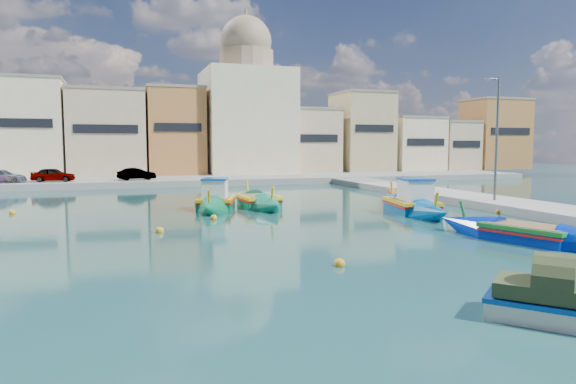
{
  "coord_description": "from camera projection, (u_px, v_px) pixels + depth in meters",
  "views": [
    {
      "loc": [
        -4.58,
        -20.02,
        3.93
      ],
      "look_at": [
        4.0,
        6.0,
        1.4
      ],
      "focal_mm": 32.0,
      "sensor_mm": 36.0,
      "label": 1
    }
  ],
  "objects": [
    {
      "name": "ground",
      "position": [
        241.0,
        242.0,
        20.72
      ],
      "size": [
        160.0,
        160.0,
        0.0
      ],
      "primitive_type": "plane",
      "color": "#133A39",
      "rests_on": "ground"
    },
    {
      "name": "north_quay",
      "position": [
        168.0,
        181.0,
        50.96
      ],
      "size": [
        80.0,
        8.0,
        0.6
      ],
      "primitive_type": "cube",
      "color": "gray",
      "rests_on": "ground"
    },
    {
      "name": "north_townhouses",
      "position": [
        220.0,
        136.0,
        59.57
      ],
      "size": [
        83.2,
        7.87,
        10.19
      ],
      "color": "tan",
      "rests_on": "ground"
    },
    {
      "name": "church_block",
      "position": [
        246.0,
        107.0,
        60.9
      ],
      "size": [
        10.0,
        10.0,
        19.1
      ],
      "color": "beige",
      "rests_on": "ground"
    },
    {
      "name": "quay_street_lamp",
      "position": [
        496.0,
        138.0,
        31.44
      ],
      "size": [
        1.18,
        0.16,
        8.0
      ],
      "color": "#595B60",
      "rests_on": "ground"
    },
    {
      "name": "parked_cars",
      "position": [
        57.0,
        175.0,
        46.35
      ],
      "size": [
        15.19,
        2.05,
        1.26
      ],
      "color": "#4C1919",
      "rests_on": "north_quay"
    },
    {
      "name": "luzzu_turquoise_cabin",
      "position": [
        412.0,
        206.0,
        29.8
      ],
      "size": [
        3.94,
        10.0,
        3.14
      ],
      "color": "#00549E",
      "rests_on": "ground"
    },
    {
      "name": "luzzu_blue_cabin",
      "position": [
        216.0,
        203.0,
        31.52
      ],
      "size": [
        4.42,
        8.47,
        2.92
      ],
      "color": "#0A6D43",
      "rests_on": "ground"
    },
    {
      "name": "luzzu_cyan_mid",
      "position": [
        407.0,
        199.0,
        34.57
      ],
      "size": [
        6.13,
        9.5,
        2.8
      ],
      "color": "#007CA3",
      "rests_on": "ground"
    },
    {
      "name": "luzzu_green",
      "position": [
        259.0,
        202.0,
        32.51
      ],
      "size": [
        2.23,
        8.23,
        2.59
      ],
      "color": "#0B7757",
      "rests_on": "ground"
    },
    {
      "name": "luzzu_blue_south",
      "position": [
        529.0,
        236.0,
        20.75
      ],
      "size": [
        4.71,
        8.7,
        2.46
      ],
      "color": "#0025A7",
      "rests_on": "ground"
    },
    {
      "name": "tender_near",
      "position": [
        553.0,
        303.0,
        11.4
      ],
      "size": [
        2.93,
        3.04,
        1.35
      ],
      "color": "beige",
      "rests_on": "ground"
    },
    {
      "name": "mooring_buoys",
      "position": [
        246.0,
        217.0,
        27.44
      ],
      "size": [
        26.85,
        23.22,
        0.36
      ],
      "color": "orange",
      "rests_on": "ground"
    }
  ]
}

